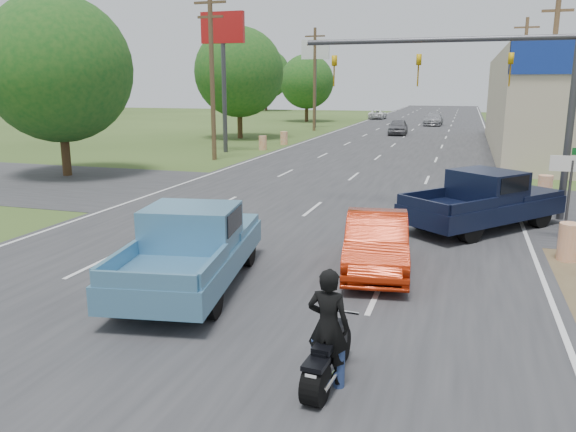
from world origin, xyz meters
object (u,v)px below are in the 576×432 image
(distant_car_white, at_px, (378,115))
(motorcycle, at_px, (327,360))
(blue_pickup, at_px, (193,245))
(red_convertible, at_px, (376,243))
(distant_car_silver, at_px, (433,119))
(distant_car_grey, at_px, (398,127))
(navy_pickup, at_px, (486,199))
(rider, at_px, (328,332))

(distant_car_white, bearing_deg, motorcycle, 98.70)
(blue_pickup, distance_m, distant_car_white, 67.05)
(red_convertible, bearing_deg, distant_car_silver, 83.65)
(red_convertible, distance_m, blue_pickup, 4.47)
(blue_pickup, distance_m, distant_car_grey, 42.27)
(navy_pickup, distance_m, distant_car_white, 60.50)
(motorcycle, distance_m, blue_pickup, 5.32)
(rider, distance_m, navy_pickup, 11.30)
(red_convertible, distance_m, distant_car_white, 65.23)
(red_convertible, bearing_deg, motorcycle, -96.70)
(motorcycle, relative_size, rider, 1.10)
(blue_pickup, height_order, distant_car_white, blue_pickup)
(motorcycle, height_order, distant_car_grey, distant_car_grey)
(motorcycle, bearing_deg, rider, 90.00)
(rider, xyz_separation_m, blue_pickup, (-3.98, 3.45, 0.04))
(red_convertible, height_order, distant_car_grey, distant_car_grey)
(rider, distance_m, blue_pickup, 5.27)
(motorcycle, relative_size, distant_car_grey, 0.46)
(navy_pickup, height_order, distant_car_grey, navy_pickup)
(rider, xyz_separation_m, distant_car_silver, (-1.87, 59.53, -0.16))
(red_convertible, xyz_separation_m, distant_car_white, (-9.70, 64.50, -0.08))
(motorcycle, xyz_separation_m, distant_car_silver, (-1.87, 59.57, 0.29))
(distant_car_grey, bearing_deg, motorcycle, -88.04)
(rider, bearing_deg, blue_pickup, -35.97)
(distant_car_silver, relative_size, distant_car_white, 1.13)
(distant_car_grey, height_order, distant_car_white, distant_car_grey)
(rider, xyz_separation_m, distant_car_white, (-9.86, 70.24, -0.27))
(distant_car_silver, bearing_deg, rider, -86.82)
(red_convertible, height_order, navy_pickup, navy_pickup)
(motorcycle, height_order, blue_pickup, blue_pickup)
(distant_car_white, bearing_deg, navy_pickup, 102.54)
(distant_car_white, bearing_deg, red_convertible, 99.27)
(rider, bearing_deg, distant_car_white, -77.09)
(blue_pickup, relative_size, distant_car_silver, 1.17)
(motorcycle, height_order, distant_car_silver, distant_car_silver)
(rider, bearing_deg, distant_car_grey, -79.76)
(motorcycle, xyz_separation_m, navy_pickup, (2.54, 11.06, 0.50))
(blue_pickup, xyz_separation_m, distant_car_grey, (-0.28, 42.27, -0.21))
(red_convertible, bearing_deg, distant_car_white, 90.38)
(distant_car_silver, bearing_deg, distant_car_grey, -98.44)
(red_convertible, xyz_separation_m, navy_pickup, (2.69, 5.28, 0.24))
(blue_pickup, bearing_deg, distant_car_silver, 78.34)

